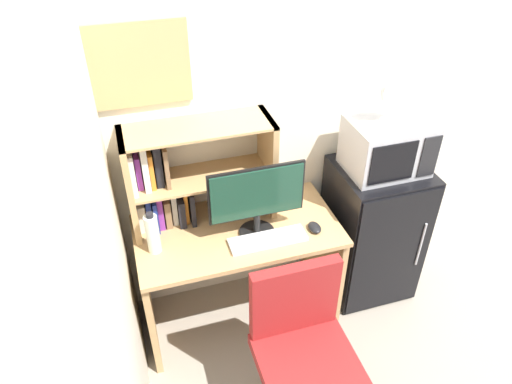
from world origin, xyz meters
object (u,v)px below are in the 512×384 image
desk_chair (303,362)px  monitor (257,198)px  keyboard (268,240)px  mini_fridge (372,230)px  water_bottle (153,234)px  microwave (387,146)px  hutch_bookshelf (179,177)px  computer_mouse (315,227)px  desk_fan (395,96)px  wall_corkboard (127,66)px

desk_chair → monitor: bearing=94.4°
keyboard → mini_fridge: 0.83m
water_bottle → mini_fridge: (1.35, 0.08, -0.38)m
desk_chair → microwave: bearing=43.6°
mini_fridge → keyboard: bearing=-166.6°
desk_chair → keyboard: bearing=91.1°
hutch_bookshelf → water_bottle: bearing=-130.6°
hutch_bookshelf → keyboard: (0.40, -0.32, -0.27)m
keyboard → computer_mouse: 0.28m
computer_mouse → water_bottle: water_bottle is taller
computer_mouse → water_bottle: (-0.86, 0.09, 0.10)m
computer_mouse → desk_chair: bearing=-115.9°
mini_fridge → monitor: bearing=-172.8°
keyboard → desk_fan: 1.01m
monitor → keyboard: 0.25m
hutch_bookshelf → water_bottle: size_ratio=3.19×
keyboard → desk_chair: 0.64m
wall_corkboard → microwave: bearing=-10.7°
hutch_bookshelf → wall_corkboard: (-0.17, 0.11, 0.59)m
computer_mouse → water_bottle: size_ratio=0.41×
microwave → monitor: bearing=-172.6°
computer_mouse → desk_chair: desk_chair is taller
desk_chair → wall_corkboard: size_ratio=1.50×
computer_mouse → microwave: 0.62m
microwave → desk_fan: size_ratio=1.67×
water_bottle → microwave: (1.35, 0.08, 0.24)m
mini_fridge → water_bottle: bearing=-176.8°
hutch_bookshelf → computer_mouse: bearing=-24.8°
water_bottle → desk_fan: bearing=3.1°
computer_mouse → wall_corkboard: bearing=153.2°
hutch_bookshelf → desk_chair: hutch_bookshelf is taller
computer_mouse → desk_fan: 0.82m
water_bottle → wall_corkboard: size_ratio=0.42×
microwave → wall_corkboard: bearing=169.3°
wall_corkboard → hutch_bookshelf: bearing=-34.0°
monitor → microwave: size_ratio=1.16×
desk_chair → wall_corkboard: 1.67m
microwave → desk_fan: 0.31m
monitor → water_bottle: (-0.55, 0.02, -0.13)m
computer_mouse → desk_fan: desk_fan is taller
keyboard → desk_fan: desk_fan is taller
hutch_bookshelf → monitor: hutch_bookshelf is taller
computer_mouse → microwave: microwave is taller
monitor → mini_fridge: 0.95m
desk_fan → desk_chair: size_ratio=0.30×
computer_mouse → mini_fridge: bearing=19.1°
water_bottle → mini_fridge: water_bottle is taller
water_bottle → desk_chair: (0.60, -0.64, -0.46)m
mini_fridge → microwave: size_ratio=2.08×
microwave → desk_chair: microwave is taller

